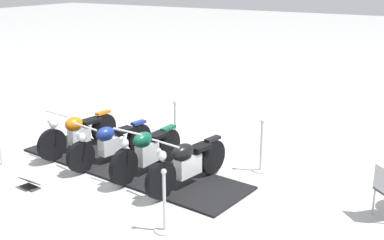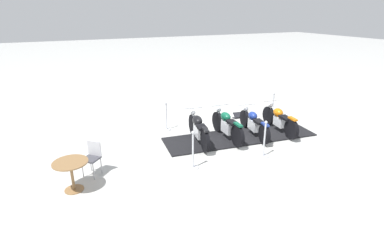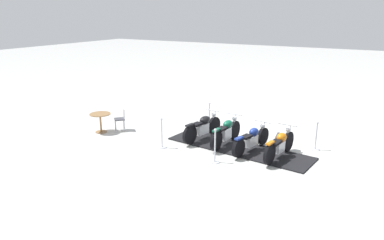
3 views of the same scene
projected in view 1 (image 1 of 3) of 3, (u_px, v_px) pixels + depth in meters
name	position (u px, v px, depth m)	size (l,w,h in m)	color
ground_plane	(130.00, 168.00, 10.19)	(80.00, 80.00, 0.00)	silver
display_platform	(130.00, 167.00, 10.19)	(5.28, 1.45, 0.05)	black
motorcycle_copper	(78.00, 132.00, 10.91)	(0.72, 2.16, 1.01)	black
motorcycle_navy	(110.00, 143.00, 10.33)	(0.73, 2.21, 0.93)	black
motorcycle_forest	(146.00, 150.00, 9.72)	(0.69, 2.13, 1.04)	black
motorcycle_black	(187.00, 162.00, 9.13)	(0.66, 2.16, 1.02)	black
stanchion_left_mid	(175.00, 133.00, 11.25)	(0.34, 0.34, 1.15)	silver
stanchion_right_front	(1.00, 151.00, 10.23)	(0.34, 0.34, 1.04)	silver
stanchion_right_rear	(165.00, 212.00, 7.64)	(0.33, 0.33, 1.06)	silver
stanchion_left_rear	(261.00, 154.00, 9.95)	(0.32, 0.32, 1.12)	silver
info_placard	(30.00, 185.00, 9.25)	(0.42, 0.27, 0.22)	#333338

